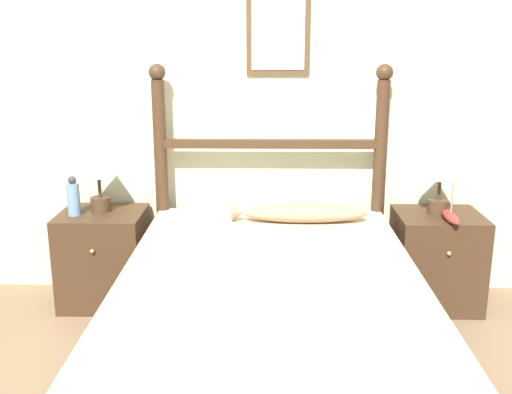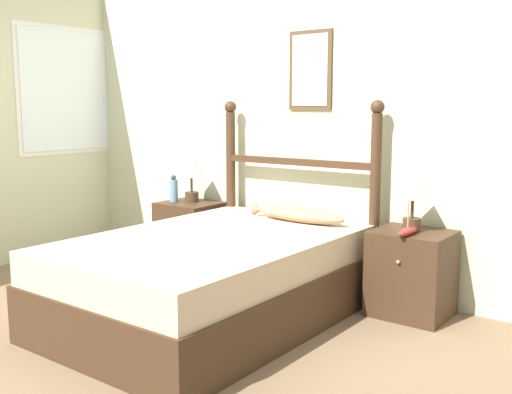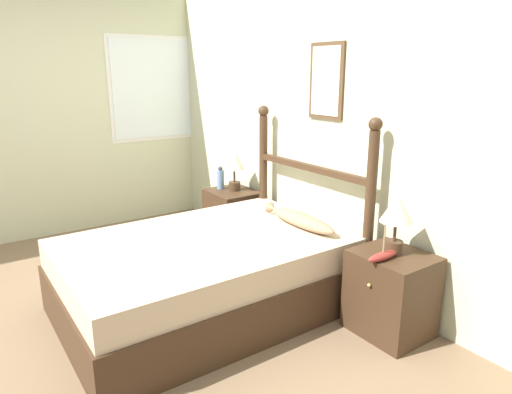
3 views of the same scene
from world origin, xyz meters
The scene contains 12 objects.
ground_plane centered at (0.00, 0.00, 0.00)m, with size 16.00×16.00×0.00m, color #7A6047.
wall_back centered at (0.00, 1.73, 1.28)m, with size 6.40×0.08×2.55m.
wall_left centered at (-2.13, 0.03, 1.28)m, with size 0.08×6.40×2.55m.
bed centered at (0.20, 0.63, 0.27)m, with size 1.35×2.00×0.54m.
headboard centered at (0.20, 1.59, 0.76)m, with size 1.37×0.10×1.39m.
nightstand_left centered at (-0.77, 1.46, 0.28)m, with size 0.48×0.44×0.55m.
nightstand_right centered at (1.17, 1.46, 0.28)m, with size 0.48×0.44×0.55m.
table_lamp_left centered at (-0.78, 1.49, 0.82)m, with size 0.21×0.21×0.39m.
table_lamp_right centered at (1.16, 1.47, 0.82)m, with size 0.21×0.21×0.39m.
bottle centered at (-0.90, 1.41, 0.66)m, with size 0.07×0.07×0.23m.
model_boat centered at (1.19, 1.33, 0.58)m, with size 0.06×0.25×0.23m.
fish_pillow centered at (0.38, 1.35, 0.59)m, with size 0.75×0.16×0.11m.
Camera 3 is at (2.88, -0.82, 1.68)m, focal length 32.00 mm.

